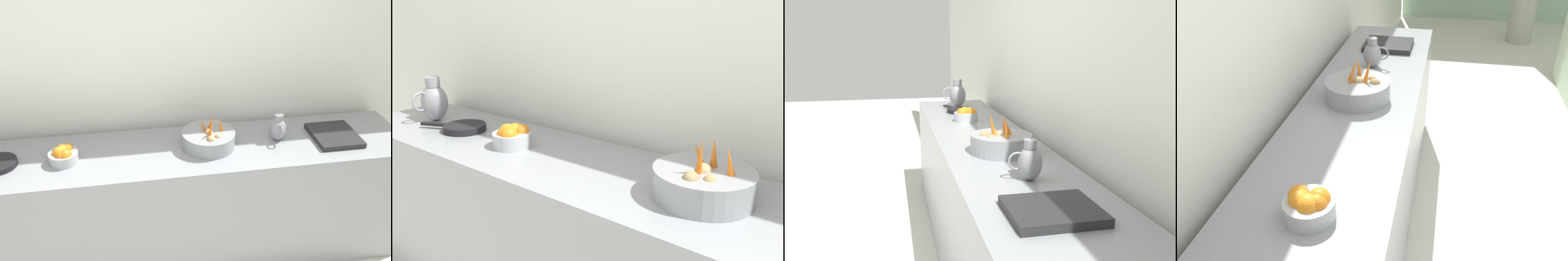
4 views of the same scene
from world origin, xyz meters
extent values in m
cube|color=gray|center=(-1.53, -0.15, 0.45)|extent=(0.63, 3.38, 0.90)
cylinder|color=gray|center=(-1.54, 0.17, 0.95)|extent=(0.35, 0.35, 0.11)
torus|color=gray|center=(-1.54, 0.17, 0.91)|extent=(0.21, 0.21, 0.01)
cone|color=orange|center=(-1.56, 0.14, 1.04)|extent=(0.05, 0.07, 0.11)
cone|color=orange|center=(-1.54, 0.25, 1.04)|extent=(0.04, 0.06, 0.12)
cone|color=orange|center=(-1.48, 0.17, 1.06)|extent=(0.08, 0.07, 0.17)
cone|color=orange|center=(-1.56, 0.19, 1.05)|extent=(0.09, 0.05, 0.16)
ellipsoid|color=#9E7F56|center=(-1.47, 0.22, 1.00)|extent=(0.05, 0.04, 0.04)
ellipsoid|color=tan|center=(-1.53, 0.17, 1.01)|extent=(0.06, 0.05, 0.05)
ellipsoid|color=#9E7F56|center=(-1.44, 0.17, 1.01)|extent=(0.06, 0.05, 0.05)
cylinder|color=#ADAFB5|center=(-1.50, -0.76, 0.94)|extent=(0.18, 0.18, 0.07)
sphere|color=orange|center=(-1.49, -0.78, 0.97)|extent=(0.08, 0.08, 0.08)
sphere|color=orange|center=(-1.54, -0.74, 0.97)|extent=(0.08, 0.08, 0.08)
sphere|color=orange|center=(-1.47, -0.74, 0.97)|extent=(0.08, 0.08, 0.08)
sphere|color=orange|center=(-1.53, -0.76, 0.97)|extent=(0.08, 0.08, 0.08)
sphere|color=orange|center=(-1.47, -0.77, 0.97)|extent=(0.08, 0.08, 0.08)
ellipsoid|color=gray|center=(-1.55, 0.65, 0.98)|extent=(0.11, 0.11, 0.16)
cylinder|color=gray|center=(-1.55, 0.65, 1.07)|extent=(0.06, 0.06, 0.04)
torus|color=gray|center=(-1.48, 0.65, 1.00)|extent=(0.09, 0.01, 0.09)
cube|color=#232326|center=(-1.50, 1.05, 0.92)|extent=(0.34, 0.30, 0.04)
camera|label=1|loc=(0.96, -0.34, 2.45)|focal=41.08mm
camera|label=2|loc=(-0.26, 0.66, 1.55)|focal=37.81mm
camera|label=3|loc=(-0.94, 2.43, 1.55)|focal=39.05mm
camera|label=4|loc=(-1.09, -1.75, 1.88)|focal=36.95mm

